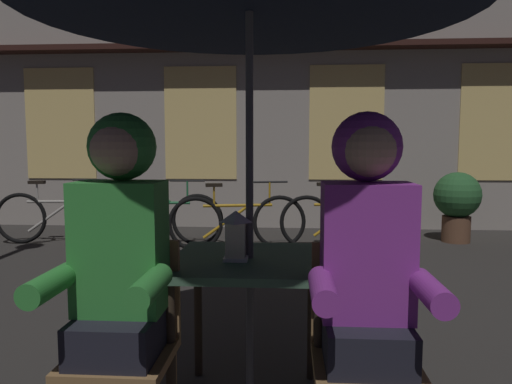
% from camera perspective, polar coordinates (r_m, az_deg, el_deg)
% --- Properties ---
extents(cafe_table, '(0.72, 0.72, 0.74)m').
position_cam_1_polar(cafe_table, '(2.32, -0.75, -10.22)').
color(cafe_table, '#42664C').
rests_on(cafe_table, ground_plane).
extents(lantern, '(0.11, 0.11, 0.23)m').
position_cam_1_polar(lantern, '(2.23, -2.40, -5.00)').
color(lantern, white).
rests_on(lantern, cafe_table).
extents(chair_left, '(0.40, 0.40, 0.87)m').
position_cam_1_polar(chair_left, '(2.12, -15.18, -16.23)').
color(chair_left, olive).
rests_on(chair_left, ground_plane).
extents(chair_right, '(0.40, 0.40, 0.87)m').
position_cam_1_polar(chair_right, '(2.04, 12.57, -17.09)').
color(chair_right, olive).
rests_on(chair_right, ground_plane).
extents(person_left_hooded, '(0.45, 0.56, 1.40)m').
position_cam_1_polar(person_left_hooded, '(1.97, -15.99, -7.11)').
color(person_left_hooded, black).
rests_on(person_left_hooded, ground_plane).
extents(person_right_hooded, '(0.45, 0.56, 1.40)m').
position_cam_1_polar(person_right_hooded, '(1.88, 13.06, -7.64)').
color(person_right_hooded, black).
rests_on(person_right_hooded, ground_plane).
extents(shopfront_building, '(10.00, 0.93, 6.20)m').
position_cam_1_polar(shopfront_building, '(7.84, 2.10, 19.01)').
color(shopfront_building, '#9E9389').
rests_on(shopfront_building, ground_plane).
extents(bicycle_nearest, '(1.67, 0.24, 0.84)m').
position_cam_1_polar(bicycle_nearest, '(6.72, -22.13, -2.72)').
color(bicycle_nearest, black).
rests_on(bicycle_nearest, ground_plane).
extents(bicycle_second, '(1.68, 0.10, 0.84)m').
position_cam_1_polar(bicycle_second, '(6.23, -11.63, -3.06)').
color(bicycle_second, black).
rests_on(bicycle_second, ground_plane).
extents(bicycle_third, '(1.66, 0.38, 0.84)m').
position_cam_1_polar(bicycle_third, '(5.84, -2.19, -3.52)').
color(bicycle_third, black).
rests_on(bicycle_third, ground_plane).
extents(bicycle_fourth, '(1.68, 0.20, 0.84)m').
position_cam_1_polar(bicycle_fourth, '(6.03, 10.79, -3.33)').
color(bicycle_fourth, black).
rests_on(bicycle_fourth, ground_plane).
extents(potted_plant, '(0.60, 0.60, 0.92)m').
position_cam_1_polar(potted_plant, '(6.82, 22.70, -0.96)').
color(potted_plant, brown).
rests_on(potted_plant, ground_plane).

